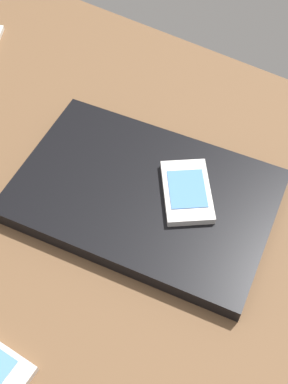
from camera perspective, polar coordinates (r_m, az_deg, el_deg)
desk_surface at (r=69.68cm, az=-3.42°, el=-4.23°), size 120.00×80.00×3.00cm
laptop_closed at (r=69.38cm, az=0.00°, el=-0.37°), size 38.24×27.88×2.47cm
cell_phone_on_laptop at (r=67.77cm, az=4.94°, el=0.08°), size 11.12×11.99×1.25cm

